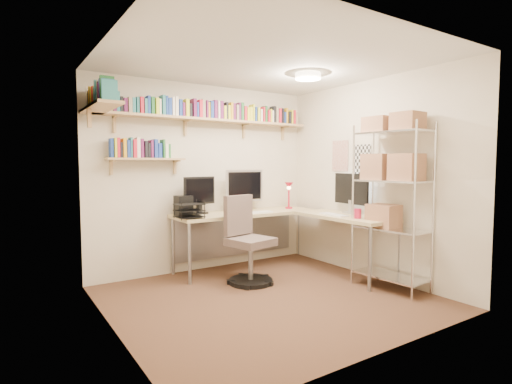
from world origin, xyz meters
TOP-DOWN VIEW (x-y plane):
  - ground at (0.00, 0.00)m, footprint 3.20×3.20m
  - room_shell at (0.00, 0.00)m, footprint 3.24×3.04m
  - wall_shelves at (-0.42, 1.30)m, footprint 3.12×1.09m
  - corner_desk at (0.56, 0.92)m, footprint 2.30×1.99m
  - office_chair at (0.11, 0.61)m, footprint 0.57×0.57m
  - wire_rack at (1.36, -0.48)m, footprint 0.46×0.84m

SIDE VIEW (x-z plane):
  - ground at x=0.00m, z-range 0.00..0.00m
  - office_chair at x=0.11m, z-range -0.08..0.97m
  - corner_desk at x=0.56m, z-range 0.10..1.45m
  - wire_rack at x=1.36m, z-range 0.33..2.33m
  - room_shell at x=0.00m, z-range 0.29..2.81m
  - wall_shelves at x=-0.42m, z-range 1.63..2.42m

